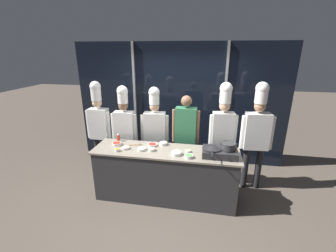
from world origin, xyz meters
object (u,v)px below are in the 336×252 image
Objects in this scene: prep_bowl_bell_pepper at (152,145)px; chef_head at (99,121)px; stock_pot at (229,146)px; prep_bowl_noodles at (152,149)px; prep_bowl_rice at (163,143)px; prep_bowl_chicken at (176,153)px; frying_pan at (212,147)px; prep_bowl_shrimp at (126,148)px; chef_line at (155,127)px; chef_pastry at (223,127)px; portable_stove at (220,152)px; prep_bowl_onion at (142,149)px; prep_bowl_mushrooms at (188,151)px; prep_bowl_scallions at (189,156)px; chef_apprentice at (257,130)px; person_guest at (186,131)px; prep_bowl_carrots at (117,150)px; serving_spoon_slotted at (137,145)px; chef_sous at (124,125)px; squeeze_bottle_chili at (118,137)px; prep_bowl_chili_flakes at (117,144)px.

prep_bowl_bell_pepper is 1.36m from chef_head.
stock_pot reaches higher than prep_bowl_noodles.
prep_bowl_chicken is at bearing -51.08° from prep_bowl_rice.
frying_pan reaches higher than prep_bowl_shrimp.
stock_pot is 1.52m from chef_line.
chef_head is at bearing -7.11° from chef_pastry.
chef_line is (1.17, -0.00, -0.06)m from chef_head.
chef_line is (-1.10, 0.70, 0.02)m from frying_pan.
prep_bowl_noodles is (-1.11, -0.01, -0.03)m from portable_stove.
frying_pan reaches higher than prep_bowl_onion.
chef_line reaches higher than prep_bowl_shrimp.
prep_bowl_mushrooms is 0.20m from prep_bowl_scallions.
prep_bowl_shrimp is 2.33m from chef_apprentice.
person_guest is (-0.61, 0.65, 0.09)m from portable_stove.
stock_pot reaches higher than prep_bowl_carrots.
prep_bowl_bell_pepper reaches higher than serving_spoon_slotted.
chef_pastry is at bearing 24.49° from prep_bowl_carrots.
squeeze_bottle_chili is at bearing 86.89° from chef_sous.
prep_bowl_scallions is at bearing 147.56° from chef_sous.
serving_spoon_slotted is 0.13× the size of chef_head.
chef_head is (-0.98, 0.52, 0.22)m from serving_spoon_slotted.
prep_bowl_chicken is at bearing 85.69° from person_guest.
prep_bowl_noodles is 0.06× the size of chef_head.
prep_bowl_shrimp is (-1.06, -0.06, 0.00)m from prep_bowl_mushrooms.
prep_bowl_onion is (-1.41, -0.02, -0.16)m from stock_pot.
frying_pan is 0.29× the size of chef_sous.
prep_bowl_mushrooms is 0.68× the size of prep_bowl_shrimp.
squeeze_bottle_chili is 1.51× the size of prep_bowl_noodles.
chef_line is 0.93× the size of chef_apprentice.
prep_bowl_chicken is 1.24× the size of prep_bowl_scallions.
chef_head reaches higher than person_guest.
squeeze_bottle_chili is 1.76× the size of prep_bowl_mushrooms.
prep_bowl_shrimp is 0.70m from chef_sous.
chef_apprentice is (0.53, 0.64, 0.07)m from stock_pot.
prep_bowl_chili_flakes is at bearing 176.63° from portable_stove.
prep_bowl_carrots is (-0.99, -0.04, -0.00)m from prep_bowl_chicken.
chef_sous is at bearing 161.40° from portable_stove.
serving_spoon_slotted is at bearing 11.78° from chef_pastry.
chef_head is at bearing 151.94° from serving_spoon_slotted.
serving_spoon_slotted is (-0.31, 0.19, -0.02)m from prep_bowl_noodles.
prep_bowl_onion is 0.25m from prep_bowl_bell_pepper.
prep_bowl_scallions is (0.64, -0.14, -0.00)m from prep_bowl_noodles.
person_guest is at bearing 99.85° from prep_bowl_mushrooms.
prep_bowl_chili_flakes is 0.54m from chef_sous.
prep_bowl_rice reaches higher than prep_bowl_mushrooms.
serving_spoon_slotted is (0.36, 0.07, -0.02)m from prep_bowl_chili_flakes.
prep_bowl_chicken reaches higher than prep_bowl_shrimp.
chef_pastry reaches higher than prep_bowl_chili_flakes.
prep_bowl_scallions is 1.01m from chef_pastry.
prep_bowl_mushrooms is at bearing 36.24° from prep_bowl_chicken.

